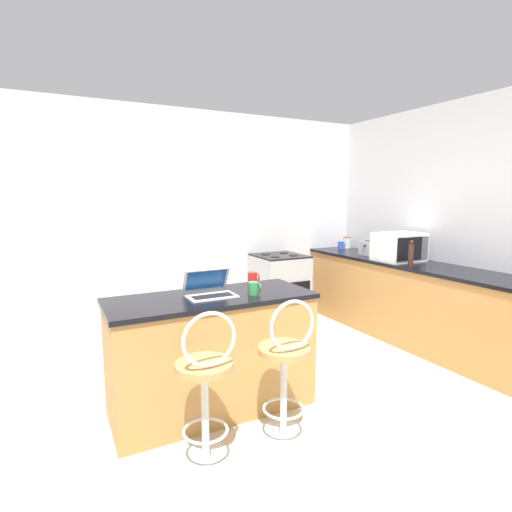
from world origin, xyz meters
TOP-DOWN VIEW (x-y plane):
  - ground_plane at (0.00, 0.00)m, footprint 20.00×20.00m
  - wall_back at (0.00, 2.55)m, footprint 12.00×0.06m
  - breakfast_bar at (-0.34, 0.65)m, footprint 1.51×0.62m
  - counter_right at (2.16, 1.01)m, footprint 0.64×3.05m
  - bar_stool_near at (-0.62, 0.05)m, footprint 0.40×0.40m
  - bar_stool_far at (-0.07, 0.05)m, footprint 0.40×0.40m
  - laptop at (-0.35, 0.67)m, footprint 0.35×0.27m
  - microwave at (2.13, 1.20)m, footprint 0.52×0.39m
  - toaster at (2.17, 1.67)m, footprint 0.25×0.25m
  - stove_range at (1.15, 2.20)m, footprint 0.59×0.61m
  - storage_jar at (2.33, 2.34)m, footprint 0.10×0.10m
  - pepper_mill at (1.94, 0.87)m, footprint 0.05×0.05m
  - mug_green at (-0.05, 0.54)m, footprint 0.09×0.07m
  - mug_red at (0.10, 0.87)m, footprint 0.09×0.08m
  - mug_blue at (2.21, 2.31)m, footprint 0.10×0.08m

SIDE VIEW (x-z plane):
  - ground_plane at x=0.00m, z-range 0.00..0.00m
  - stove_range at x=1.15m, z-range 0.00..0.89m
  - counter_right at x=2.16m, z-range 0.00..0.88m
  - breakfast_bar at x=-0.34m, z-range 0.00..0.88m
  - bar_stool_near at x=-0.62m, z-range -0.04..0.94m
  - bar_stool_far at x=-0.07m, z-range -0.04..0.94m
  - mug_green at x=-0.05m, z-range 0.88..0.98m
  - laptop at x=-0.35m, z-range 0.84..1.03m
  - mug_red at x=0.10m, z-range 0.88..0.98m
  - mug_blue at x=2.21m, z-range 0.88..0.99m
  - storage_jar at x=2.33m, z-range 0.88..1.05m
  - toaster at x=2.17m, z-range 0.88..1.06m
  - pepper_mill at x=1.94m, z-range 0.88..1.15m
  - microwave at x=2.13m, z-range 0.88..1.20m
  - wall_back at x=0.00m, z-range 0.00..2.60m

